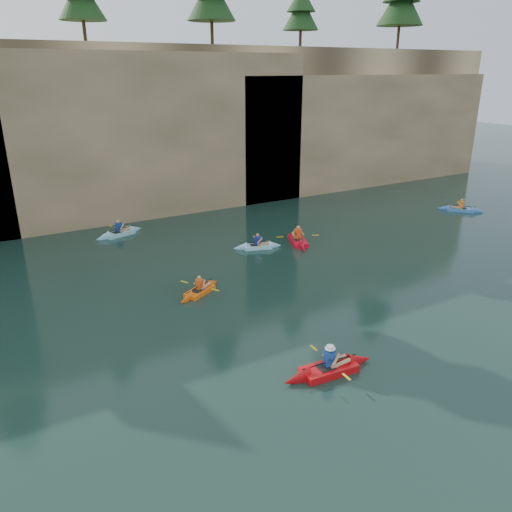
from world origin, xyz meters
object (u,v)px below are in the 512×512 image
kayaker_ltblue_near (257,246)px  kayaker_orange (200,291)px  kayaker_red_far (298,240)px  main_kayaker (329,369)px

kayaker_ltblue_near → kayaker_orange: bearing=-124.9°
kayaker_orange → kayaker_ltblue_near: size_ratio=0.97×
kayaker_red_far → kayaker_orange: bearing=135.6°
kayaker_ltblue_near → kayaker_red_far: bearing=10.6°
main_kayaker → kayaker_red_far: (6.94, 11.97, -0.01)m
kayaker_red_far → main_kayaker: bearing=171.1°
kayaker_orange → kayaker_ltblue_near: bearing=6.7°
kayaker_orange → kayaker_red_far: (8.14, 3.68, 0.03)m
kayaker_orange → main_kayaker: bearing=-111.3°
main_kayaker → kayaker_orange: (-1.20, 8.30, -0.04)m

